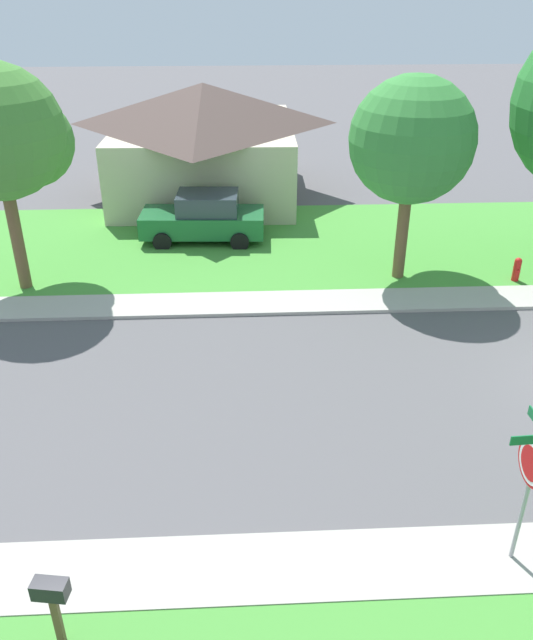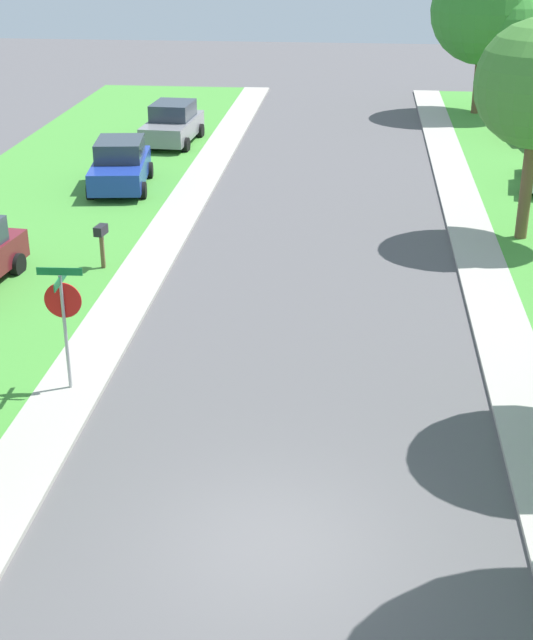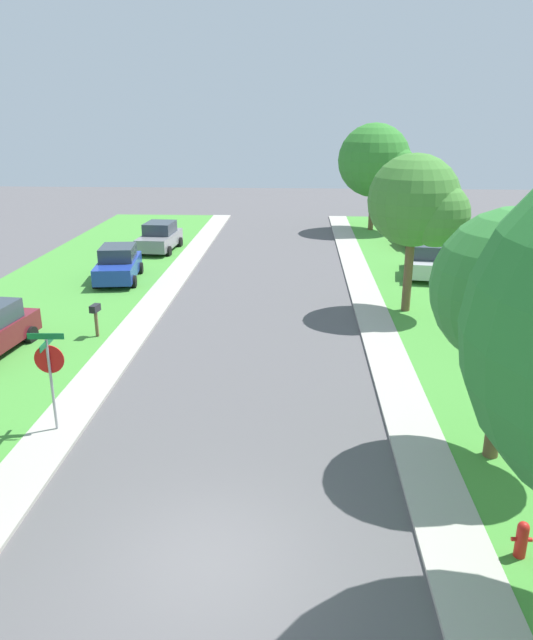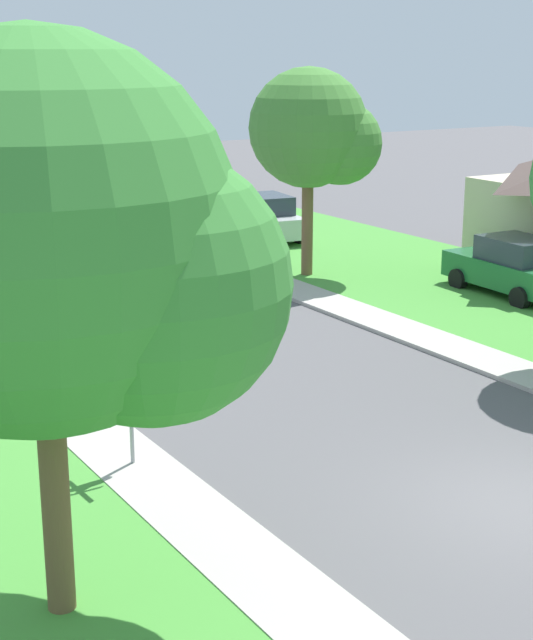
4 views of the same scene
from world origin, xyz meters
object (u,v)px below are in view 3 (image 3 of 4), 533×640
stop_sign_far_corner (50,365)px  car_silver_far_down_street (427,260)px  car_grey_behind_trees (160,237)px  fire_hydrant (522,540)px  car_red_across_road (418,234)px  mailbox (95,313)px  tree_sidewalk_near (420,204)px  tree_across_right (524,296)px  tree_corner_large (379,163)px  car_blue_kerbside_mid (118,264)px

stop_sign_far_corner → car_silver_far_down_street: 21.10m
car_grey_behind_trees → fire_hydrant: 29.07m
car_red_across_road → car_grey_behind_trees: same height
car_grey_behind_trees → mailbox: 15.01m
car_silver_far_down_street → car_grey_behind_trees: same height
tree_sidewalk_near → fire_hydrant: 15.42m
stop_sign_far_corner → car_red_across_road: stop_sign_far_corner is taller
tree_across_right → stop_sign_far_corner: bearing=175.6°
tree_corner_large → tree_sidewalk_near: (-0.66, -18.78, -0.19)m
stop_sign_far_corner → fire_hydrant: bearing=-22.1°
car_grey_behind_trees → car_blue_kerbside_mid: bearing=-94.4°
car_red_across_road → tree_sidewalk_near: tree_sidewalk_near is taller
car_grey_behind_trees → tree_corner_large: 16.18m
fire_hydrant → car_grey_behind_trees: bearing=115.8°
car_red_across_road → tree_corner_large: tree_corner_large is taller
fire_hydrant → tree_sidewalk_near: bearing=88.0°
stop_sign_far_corner → car_grey_behind_trees: (-2.13, 21.90, -1.01)m
tree_corner_large → tree_across_right: (-0.48, -30.22, -0.57)m
car_silver_far_down_street → car_red_across_road: bearing=83.2°
car_red_across_road → car_blue_kerbside_mid: size_ratio=0.99×
car_red_across_road → car_blue_kerbside_mid: same height
car_silver_far_down_street → tree_corner_large: 13.29m
car_blue_kerbside_mid → fire_hydrant: size_ratio=5.42×
car_grey_behind_trees → car_red_across_road: bearing=7.1°
fire_hydrant → car_blue_kerbside_mid: bearing=124.4°
car_blue_kerbside_mid → tree_across_right: 21.29m
car_silver_far_down_street → fire_hydrant: size_ratio=5.44×
car_red_across_road → car_silver_far_down_street: same height
car_grey_behind_trees → tree_across_right: size_ratio=0.72×
stop_sign_far_corner → tree_corner_large: bearing=68.3°
car_silver_far_down_street → mailbox: size_ratio=3.45×
tree_across_right → car_blue_kerbside_mid: bearing=131.3°
mailbox → car_silver_far_down_street: bearing=34.9°
tree_sidewalk_near → tree_across_right: 11.45m
car_silver_far_down_street → stop_sign_far_corner: bearing=-127.6°
car_blue_kerbside_mid → car_silver_far_down_street: bearing=6.4°
car_red_across_road → mailbox: size_ratio=3.40×
car_red_across_road → tree_sidewalk_near: 14.04m
car_blue_kerbside_mid → mailbox: car_blue_kerbside_mid is taller
car_blue_kerbside_mid → tree_corner_large: size_ratio=0.61×
car_silver_far_down_street → fire_hydrant: bearing=-96.4°
car_blue_kerbside_mid → tree_across_right: size_ratio=0.74×
car_silver_far_down_street → fire_hydrant: 21.11m
car_blue_kerbside_mid → fire_hydrant: car_blue_kerbside_mid is taller
car_silver_far_down_street → tree_corner_large: bearing=95.3°
car_grey_behind_trees → tree_sidewalk_near: (13.17, -11.31, 3.67)m
car_silver_far_down_street → tree_across_right: (-1.64, -17.56, 3.29)m
fire_hydrant → mailbox: 16.18m
car_grey_behind_trees → tree_sidewalk_near: bearing=-40.7°
stop_sign_far_corner → tree_sidewalk_near: 15.52m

